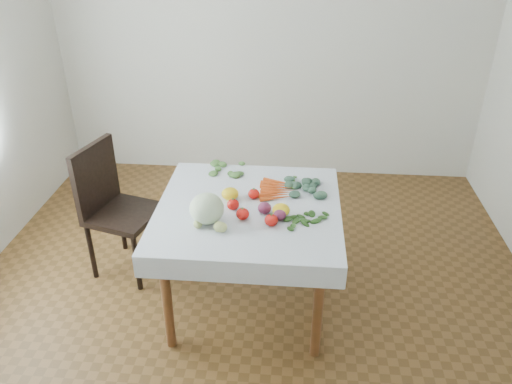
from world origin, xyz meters
TOP-DOWN VIEW (x-y plane):
  - ground at (0.00, 0.00)m, footprint 4.00×4.00m
  - back_wall at (0.00, 2.00)m, footprint 4.00×0.04m
  - table at (0.00, 0.00)m, footprint 1.00×1.00m
  - tablecloth at (0.00, 0.00)m, footprint 1.12×1.12m
  - chair at (-1.00, 0.31)m, footprint 0.54×0.54m
  - cabbage at (-0.22, -0.19)m, footprint 0.20×0.20m
  - tomato_a at (-0.09, -0.04)m, footprint 0.08×0.08m
  - tomato_b at (0.02, 0.10)m, footprint 0.09×0.09m
  - tomato_c at (0.15, -0.20)m, footprint 0.10×0.10m
  - tomato_d at (-0.02, -0.15)m, footprint 0.08×0.08m
  - heirloom_back at (-0.12, 0.08)m, footprint 0.14×0.14m
  - heirloom_front at (0.20, -0.09)m, footprint 0.11×0.11m
  - onion_a at (0.10, -0.07)m, footprint 0.10×0.10m
  - onion_b at (0.20, -0.14)m, footprint 0.08×0.08m
  - tomatillo_cluster at (-0.20, -0.25)m, footprint 0.14×0.13m
  - carrot_bunch at (0.16, 0.19)m, footprint 0.22×0.29m
  - kale_bunch at (0.31, 0.23)m, footprint 0.26×0.25m
  - basil_bunch at (0.36, -0.13)m, footprint 0.28×0.23m
  - dill_bunch at (-0.20, 0.47)m, footprint 0.22×0.22m

SIDE VIEW (x-z plane):
  - ground at x=0.00m, z-range 0.00..0.00m
  - chair at x=-1.00m, z-range 0.07..1.04m
  - table at x=0.00m, z-range 0.28..1.03m
  - tablecloth at x=0.00m, z-range 0.75..0.76m
  - basil_bunch at x=0.36m, z-range 0.76..0.77m
  - dill_bunch at x=-0.20m, z-range 0.76..0.78m
  - carrot_bunch at x=0.16m, z-range 0.76..0.79m
  - kale_bunch at x=0.31m, z-range 0.76..0.79m
  - tomatillo_cluster at x=-0.20m, z-range 0.76..0.81m
  - tomato_b at x=0.02m, z-range 0.76..0.82m
  - onion_b at x=0.20m, z-range 0.76..0.82m
  - tomato_a at x=-0.09m, z-range 0.76..0.82m
  - tomato_d at x=-0.02m, z-range 0.76..0.82m
  - tomato_c at x=0.15m, z-range 0.76..0.83m
  - onion_a at x=0.10m, z-range 0.76..0.83m
  - heirloom_front at x=0.20m, z-range 0.76..0.83m
  - heirloom_back at x=-0.12m, z-range 0.76..0.83m
  - cabbage at x=-0.22m, z-range 0.76..0.94m
  - back_wall at x=0.00m, z-range 0.00..2.70m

